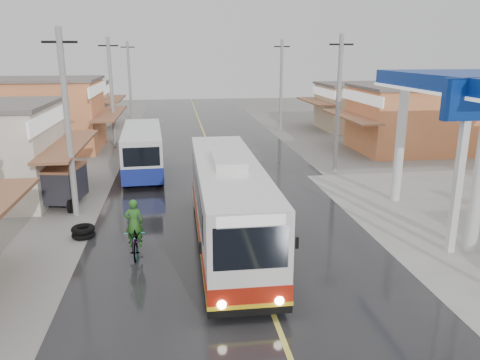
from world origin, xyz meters
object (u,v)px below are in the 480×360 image
at_px(tyre_stack, 83,232).
at_px(cyclist, 135,236).
at_px(coach_bus, 228,203).
at_px(tricycle_near, 63,183).
at_px(second_bus, 143,150).

bearing_deg(tyre_stack, cyclist, -41.63).
relative_size(cyclist, tyre_stack, 2.35).
xyz_separation_m(coach_bus, tricycle_near, (-7.10, 5.63, -0.57)).
height_order(second_bus, cyclist, second_bus).
xyz_separation_m(coach_bus, tyre_stack, (-5.55, 1.46, -1.42)).
bearing_deg(second_bus, tricycle_near, -123.74).
distance_m(coach_bus, second_bus, 11.81).
bearing_deg(cyclist, tricycle_near, 119.12).
height_order(second_bus, tricycle_near, second_bus).
xyz_separation_m(coach_bus, cyclist, (-3.38, -0.47, -0.95)).
bearing_deg(tricycle_near, tyre_stack, -58.96).
relative_size(coach_bus, second_bus, 1.35).
height_order(second_bus, tyre_stack, second_bus).
distance_m(coach_bus, tyre_stack, 5.91).
bearing_deg(tricycle_near, cyclist, -47.99).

